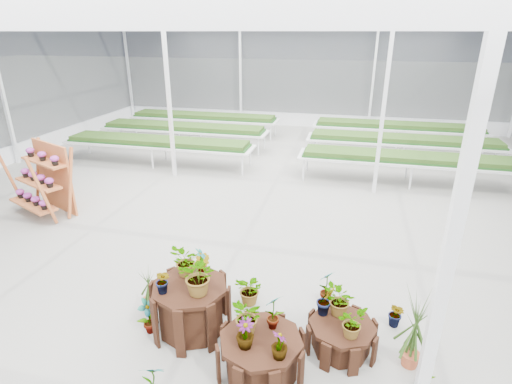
% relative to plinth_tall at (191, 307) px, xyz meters
% --- Properties ---
extents(ground_plane, '(24.00, 24.00, 0.00)m').
position_rel_plinth_tall_xyz_m(ground_plane, '(-0.13, 2.36, -0.39)').
color(ground_plane, gray).
rests_on(ground_plane, ground).
extents(greenhouse_shell, '(18.00, 24.00, 4.50)m').
position_rel_plinth_tall_xyz_m(greenhouse_shell, '(-0.13, 2.36, 1.86)').
color(greenhouse_shell, white).
rests_on(greenhouse_shell, ground).
extents(steel_frame, '(18.00, 24.00, 4.50)m').
position_rel_plinth_tall_xyz_m(steel_frame, '(-0.13, 2.36, 1.86)').
color(steel_frame, silver).
rests_on(steel_frame, ground).
extents(nursery_benches, '(16.00, 7.00, 0.84)m').
position_rel_plinth_tall_xyz_m(nursery_benches, '(-0.13, 9.56, 0.03)').
color(nursery_benches, silver).
rests_on(nursery_benches, ground).
extents(plinth_tall, '(1.28, 1.28, 0.78)m').
position_rel_plinth_tall_xyz_m(plinth_tall, '(0.00, 0.00, 0.00)').
color(plinth_tall, black).
rests_on(plinth_tall, ground).
extents(plinth_mid, '(1.38, 1.38, 0.59)m').
position_rel_plinth_tall_xyz_m(plinth_mid, '(1.20, -0.60, -0.10)').
color(plinth_mid, black).
rests_on(plinth_mid, ground).
extents(plinth_low, '(1.25, 1.25, 0.43)m').
position_rel_plinth_tall_xyz_m(plinth_low, '(2.20, 0.10, -0.18)').
color(plinth_low, black).
rests_on(plinth_low, ground).
extents(shelf_rack, '(1.84, 1.44, 1.73)m').
position_rel_plinth_tall_xyz_m(shelf_rack, '(-5.09, 3.05, 0.47)').
color(shelf_rack, '#AD592C').
rests_on(shelf_rack, ground).
extents(nursery_plants, '(4.41, 2.85, 1.36)m').
position_rel_plinth_tall_xyz_m(nursery_plants, '(1.04, 0.08, 0.21)').
color(nursery_plants, '#274215').
rests_on(nursery_plants, ground).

